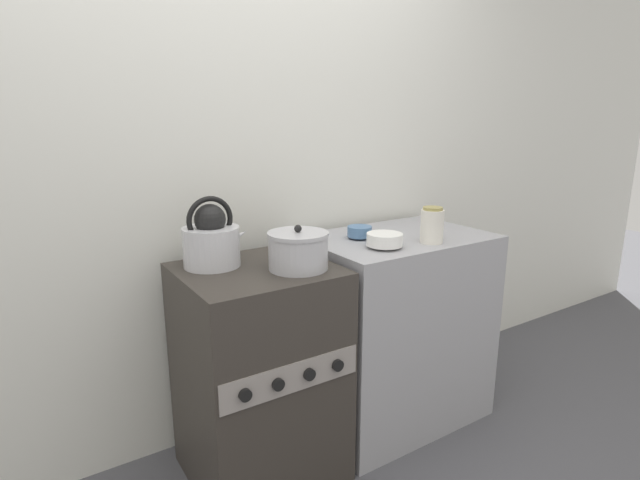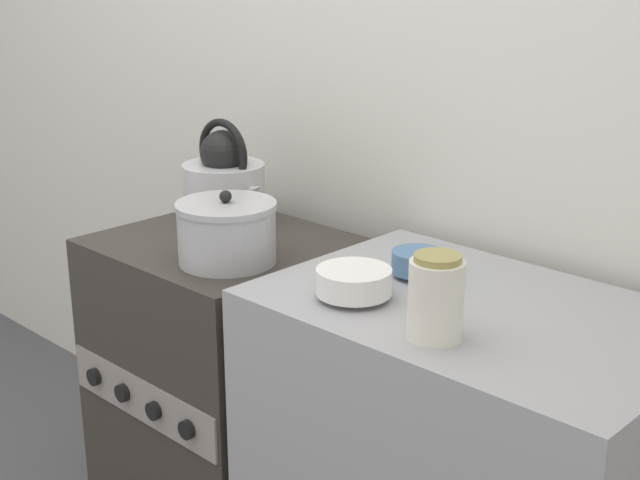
% 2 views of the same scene
% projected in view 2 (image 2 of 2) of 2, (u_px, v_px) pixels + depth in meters
% --- Properties ---
extents(wall_back, '(7.00, 0.06, 2.50)m').
position_uv_depth(wall_back, '(329.00, 71.00, 2.31)').
color(wall_back, silver).
rests_on(wall_back, ground_plane).
extents(stove, '(0.57, 0.55, 0.88)m').
position_uv_depth(stove, '(229.00, 401.00, 2.30)').
color(stove, '#332D28').
rests_on(stove, ground_plane).
extents(kettle, '(0.26, 0.21, 0.27)m').
position_uv_depth(kettle, '(224.00, 183.00, 2.30)').
color(kettle, silver).
rests_on(kettle, stove).
extents(cooking_pot, '(0.23, 0.23, 0.17)m').
position_uv_depth(cooking_pot, '(227.00, 232.00, 2.00)').
color(cooking_pot, '#B2B2B7').
rests_on(cooking_pot, stove).
extents(enamel_bowl, '(0.15, 0.15, 0.06)m').
position_uv_depth(enamel_bowl, '(354.00, 282.00, 1.72)').
color(enamel_bowl, white).
rests_on(enamel_bowl, counter).
extents(small_ceramic_bowl, '(0.11, 0.11, 0.06)m').
position_uv_depth(small_ceramic_bowl, '(417.00, 262.00, 1.84)').
color(small_ceramic_bowl, '#4C729E').
rests_on(small_ceramic_bowl, counter).
extents(storage_jar, '(0.10, 0.10, 0.15)m').
position_uv_depth(storage_jar, '(436.00, 298.00, 1.53)').
color(storage_jar, silver).
rests_on(storage_jar, counter).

